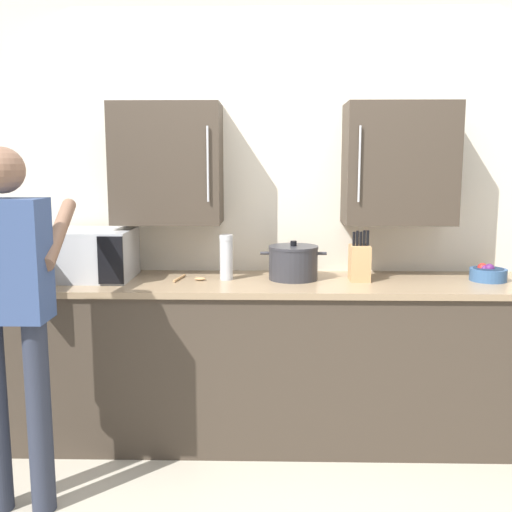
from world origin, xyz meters
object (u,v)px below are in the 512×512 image
at_px(stock_pot, 293,263).
at_px(fruit_bowl, 488,273).
at_px(wooden_spoon, 191,278).
at_px(person_figure, 11,299).
at_px(knife_block, 360,262).
at_px(thermos_flask, 226,257).
at_px(microwave_oven, 85,255).

bearing_deg(stock_pot, fruit_bowl, -0.94).
height_order(stock_pot, fruit_bowl, stock_pot).
distance_m(wooden_spoon, person_figure, 1.05).
bearing_deg(knife_block, stock_pot, 176.30).
bearing_deg(wooden_spoon, knife_block, 0.77).
bearing_deg(knife_block, wooden_spoon, -179.23).
xyz_separation_m(stock_pot, thermos_flask, (-0.38, -0.02, 0.03)).
distance_m(microwave_oven, wooden_spoon, 0.63).
relative_size(microwave_oven, stock_pot, 2.02).
bearing_deg(wooden_spoon, microwave_oven, 177.90).
xyz_separation_m(wooden_spoon, thermos_flask, (0.20, 0.02, 0.12)).
height_order(knife_block, person_figure, person_figure).
distance_m(fruit_bowl, thermos_flask, 1.49).
bearing_deg(person_figure, knife_block, 25.60).
bearing_deg(knife_block, microwave_oven, 179.65).
relative_size(stock_pot, thermos_flask, 1.47).
xyz_separation_m(stock_pot, knife_block, (0.37, -0.02, 0.01)).
relative_size(stock_pot, knife_block, 1.31).
bearing_deg(wooden_spoon, fruit_bowl, 0.64).
bearing_deg(person_figure, wooden_spoon, 48.31).
distance_m(stock_pot, person_figure, 1.52).
bearing_deg(fruit_bowl, wooden_spoon, -179.36).
relative_size(knife_block, thermos_flask, 1.12).
bearing_deg(microwave_oven, thermos_flask, -0.12).
xyz_separation_m(stock_pot, person_figure, (-1.28, -0.82, -0.03)).
bearing_deg(microwave_oven, stock_pot, 0.70).
bearing_deg(thermos_flask, stock_pot, 2.45).
height_order(microwave_oven, wooden_spoon, microwave_oven).
height_order(knife_block, fruit_bowl, knife_block).
distance_m(microwave_oven, thermos_flask, 0.82).
distance_m(microwave_oven, fruit_bowl, 2.31).
xyz_separation_m(fruit_bowl, thermos_flask, (-1.49, 0.00, 0.09)).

